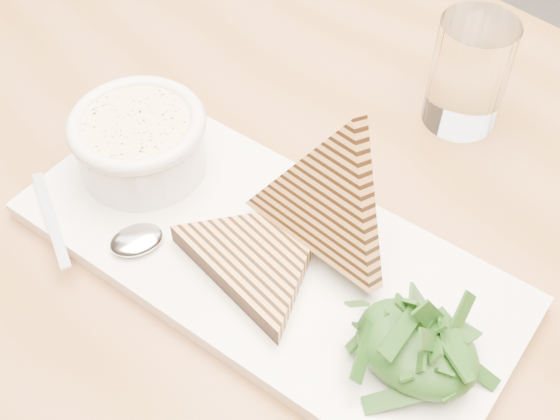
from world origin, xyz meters
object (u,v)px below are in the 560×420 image
Objects in this scene: platter at (265,255)px; glass_near at (469,74)px; soup_bowl at (142,148)px; table_top at (388,286)px.

glass_near is at bearing 82.53° from platter.
platter is 0.15m from soup_bowl.
table_top is 10.62× the size of soup_bowl.
platter is at bearing -147.64° from table_top.
table_top is at bearing 32.36° from platter.
platter is 0.27m from glass_near.
glass_near reaches higher than soup_bowl.
soup_bowl is at bearing 179.03° from platter.
table_top is 2.85× the size of platter.
glass_near is (0.19, 0.26, 0.02)m from soup_bowl.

